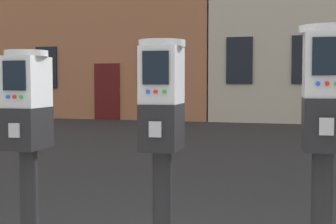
{
  "coord_description": "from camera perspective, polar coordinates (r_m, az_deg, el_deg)",
  "views": [
    {
      "loc": [
        0.6,
        -2.3,
        1.38
      ],
      "look_at": [
        -0.05,
        -0.1,
        1.24
      ],
      "focal_mm": 50.62,
      "sensor_mm": 36.0,
      "label": 1
    }
  ],
  "objects": [
    {
      "name": "parking_meter_twin_adjacent",
      "position": [
        2.21,
        -0.73,
        -2.96
      ],
      "size": [
        0.23,
        0.26,
        1.44
      ],
      "rotation": [
        0.0,
        0.0,
        -1.51
      ],
      "color": "black",
      "rests_on": "sidewalk_slab"
    },
    {
      "name": "parking_meter_end_of_row",
      "position": [
        2.11,
        18.19,
        -2.66
      ],
      "size": [
        0.23,
        0.26,
        1.48
      ],
      "rotation": [
        0.0,
        0.0,
        -1.51
      ],
      "color": "black",
      "rests_on": "sidewalk_slab"
    },
    {
      "name": "parking_meter_near_kerb",
      "position": [
        2.52,
        -16.54,
        -2.85
      ],
      "size": [
        0.23,
        0.26,
        1.4
      ],
      "rotation": [
        0.0,
        0.0,
        -1.51
      ],
      "color": "black",
      "rests_on": "sidewalk_slab"
    }
  ]
}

